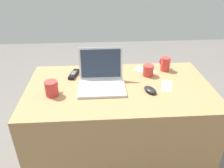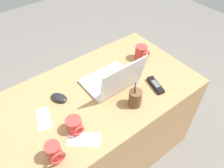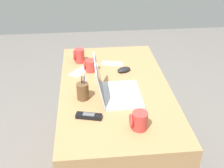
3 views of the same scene
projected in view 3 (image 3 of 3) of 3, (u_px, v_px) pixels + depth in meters
ground_plane at (114, 162)px, 2.32m from camera, size 6.00×6.00×0.00m
desk at (115, 127)px, 2.14m from camera, size 1.32×0.74×0.72m
laptop at (115, 90)px, 1.82m from camera, size 0.32×0.29×0.25m
computer_mouse at (124, 70)px, 2.13m from camera, size 0.10×0.12×0.03m
coffee_mug_white at (90, 66)px, 2.12m from camera, size 0.08×0.09×0.09m
coffee_mug_tall at (139, 121)px, 1.55m from camera, size 0.08×0.10×0.10m
coffee_mug_spare at (79, 56)px, 2.24m from camera, size 0.08×0.09×0.11m
cordless_phone at (89, 116)px, 1.65m from camera, size 0.08×0.16×0.03m
pen_holder at (83, 91)px, 1.80m from camera, size 0.08×0.08×0.17m
paper_note_near_laptop at (112, 64)px, 2.25m from camera, size 0.11×0.17×0.00m
paper_note_left at (80, 72)px, 2.13m from camera, size 0.19×0.17×0.00m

